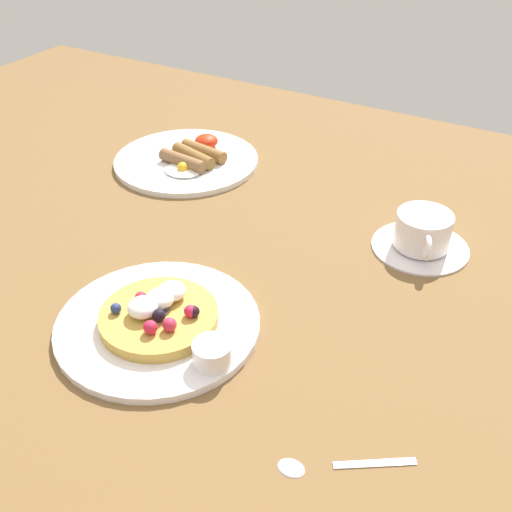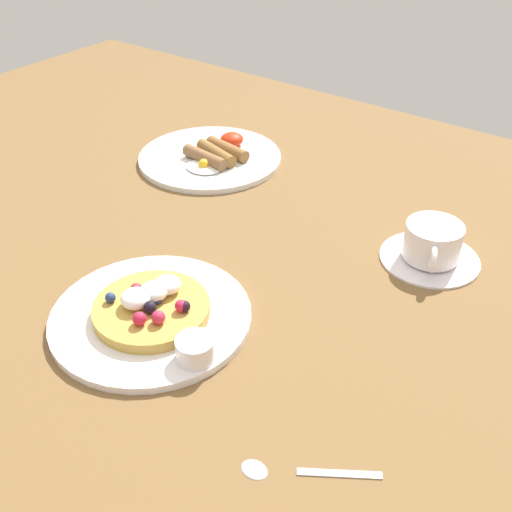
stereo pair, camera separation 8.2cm
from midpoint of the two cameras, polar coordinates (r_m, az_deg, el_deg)
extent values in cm
cube|color=brown|center=(89.67, -4.15, -2.28)|extent=(199.88, 134.71, 3.00)
cylinder|color=white|center=(80.62, -11.85, -6.25)|extent=(25.77, 25.77, 1.03)
cylinder|color=gold|center=(79.65, -11.81, -5.62)|extent=(14.88, 14.88, 1.55)
sphere|color=black|center=(78.91, -12.89, -4.57)|extent=(1.97, 1.97, 1.97)
sphere|color=red|center=(80.76, -13.35, -3.80)|extent=(1.51, 1.51, 1.51)
sphere|color=black|center=(77.47, -11.88, -5.43)|extent=(1.64, 1.64, 1.64)
sphere|color=red|center=(75.96, -12.71, -6.49)|extent=(1.72, 1.72, 1.72)
sphere|color=#C4243F|center=(79.48, -12.18, -4.43)|extent=(1.33, 1.33, 1.33)
sphere|color=navy|center=(78.94, -11.35, -4.59)|extent=(1.39, 1.39, 1.39)
sphere|color=navy|center=(79.98, -15.58, -4.73)|extent=(1.35, 1.35, 1.35)
sphere|color=#C32844|center=(75.86, -10.99, -6.29)|extent=(1.72, 1.72, 1.72)
sphere|color=#C82041|center=(77.41, -9.06, -5.11)|extent=(1.59, 1.59, 1.59)
sphere|color=black|center=(77.39, -8.75, -5.14)|extent=(1.48, 1.48, 1.48)
ellipsoid|color=white|center=(80.47, -10.57, -3.26)|extent=(3.56, 3.56, 2.13)
ellipsoid|color=white|center=(79.52, -11.70, -3.93)|extent=(3.63, 3.63, 2.18)
ellipsoid|color=white|center=(78.57, -13.26, -4.69)|extent=(3.80, 3.80, 2.28)
cylinder|color=white|center=(72.94, -7.28, -8.95)|extent=(4.62, 4.62, 2.78)
cylinder|color=brown|center=(72.56, -7.31, -8.64)|extent=(3.79, 3.79, 0.33)
cylinder|color=white|center=(118.61, -8.36, 8.55)|extent=(26.69, 26.69, 1.00)
cylinder|color=brown|center=(118.03, -6.81, 9.44)|extent=(9.91, 3.77, 2.31)
cylinder|color=brown|center=(116.49, -7.78, 9.00)|extent=(9.93, 4.79, 2.31)
cylinder|color=brown|center=(114.99, -8.77, 8.55)|extent=(9.87, 3.40, 2.31)
ellipsoid|color=white|center=(113.56, -8.77, 7.71)|extent=(6.95, 5.91, 0.60)
sphere|color=yellow|center=(113.33, -8.79, 7.93)|extent=(2.00, 2.00, 2.00)
ellipsoid|color=red|center=(121.82, -6.51, 10.34)|extent=(4.42, 4.42, 2.43)
cylinder|color=white|center=(95.32, 12.41, 0.79)|extent=(14.40, 14.40, 0.70)
cylinder|color=white|center=(93.73, 12.64, 2.28)|extent=(8.22, 8.22, 5.19)
torus|color=white|center=(89.33, 12.87, 0.65)|extent=(2.20, 3.72, 3.71)
cylinder|color=brown|center=(92.86, 12.77, 3.14)|extent=(6.99, 6.99, 0.42)
cube|color=silver|center=(65.83, 7.15, -18.42)|extent=(7.44, 5.27, 0.30)
ellipsoid|color=silver|center=(64.95, -0.55, -18.83)|extent=(2.86, 2.20, 0.60)
camera|label=1|loc=(0.04, -92.76, -1.94)|focal=43.80mm
camera|label=2|loc=(0.04, 87.24, 1.94)|focal=43.80mm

